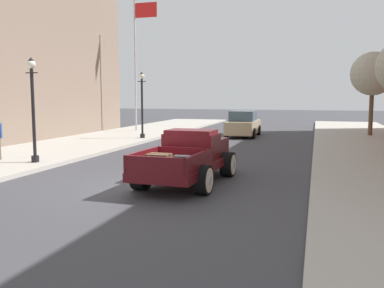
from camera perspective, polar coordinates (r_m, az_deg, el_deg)
name	(u,v)px	position (r m, az deg, el deg)	size (l,w,h in m)	color
ground_plane	(148,186)	(12.26, -5.96, -5.75)	(140.00, 140.00, 0.00)	#3D3D42
hotrod_truck_maroon	(191,157)	(12.82, -0.20, -1.75)	(2.33, 5.00, 1.58)	#510F14
car_background_tan	(243,125)	(27.39, 6.97, 2.64)	(1.89, 4.31, 1.65)	tan
street_lamp_near	(33,102)	(16.55, -20.79, 5.36)	(0.50, 0.32, 3.85)	black
street_lamp_far	(142,100)	(24.79, -6.80, 5.98)	(0.50, 0.32, 3.85)	black
flagpole	(138,51)	(30.38, -7.33, 12.46)	(1.74, 0.16, 9.16)	#B2B2B7
street_tree_third	(373,74)	(28.59, 23.33, 8.71)	(2.69, 2.69, 5.17)	brown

